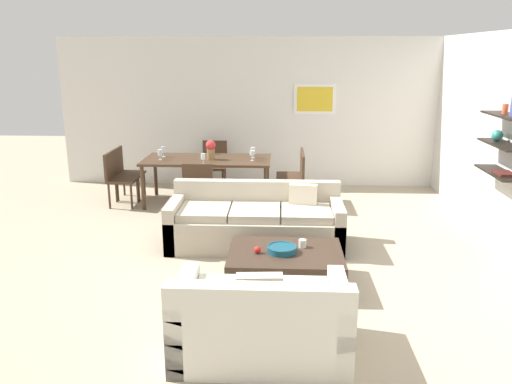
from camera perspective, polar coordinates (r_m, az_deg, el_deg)
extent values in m
plane|color=tan|center=(6.40, 0.99, -6.98)|extent=(18.00, 18.00, 0.00)
cube|color=silver|center=(9.51, 3.55, 8.78)|extent=(8.40, 0.06, 2.70)
cube|color=white|center=(9.46, 6.56, 10.24)|extent=(0.76, 0.02, 0.55)
cube|color=gold|center=(9.45, 6.57, 10.24)|extent=(0.65, 0.01, 0.44)
cube|color=silver|center=(7.20, 26.20, 5.13)|extent=(0.06, 8.20, 2.70)
cube|color=black|center=(6.84, 26.11, 7.66)|extent=(0.28, 0.90, 0.02)
cube|color=black|center=(6.88, 25.77, 4.78)|extent=(0.28, 0.90, 0.02)
cube|color=black|center=(6.95, 25.44, 1.95)|extent=(0.28, 0.90, 0.02)
sphere|color=teal|center=(7.03, 25.30, 5.71)|extent=(0.14, 0.14, 0.14)
cylinder|color=#D85933|center=(6.88, 26.02, 8.31)|extent=(0.07, 0.07, 0.12)
cube|color=#4C1E19|center=(6.81, 25.93, 1.87)|extent=(0.20, 0.28, 0.03)
cube|color=#B2A893|center=(6.61, -0.06, -4.29)|extent=(2.21, 0.90, 0.42)
cube|color=#B2A893|center=(6.85, 0.09, -0.17)|extent=(2.21, 0.16, 0.36)
cube|color=#B2A893|center=(6.71, -8.95, -3.37)|extent=(0.14, 0.90, 0.60)
cube|color=#B2A893|center=(6.61, 8.96, -3.65)|extent=(0.14, 0.90, 0.60)
cube|color=#B2A893|center=(6.55, -5.72, -2.15)|extent=(0.62, 0.70, 0.10)
cube|color=#B2A893|center=(6.49, -0.08, -2.24)|extent=(0.62, 0.70, 0.10)
cube|color=#B2A893|center=(6.49, 5.61, -2.32)|extent=(0.62, 0.70, 0.10)
cube|color=beige|center=(6.67, 5.26, -0.65)|extent=(0.37, 0.17, 0.36)
cube|color=silver|center=(4.40, 0.59, -14.99)|extent=(1.42, 0.90, 0.42)
cube|color=silver|center=(3.88, 0.39, -12.77)|extent=(1.42, 0.16, 0.36)
cube|color=silver|center=(4.38, 9.28, -13.99)|extent=(0.14, 0.90, 0.60)
cube|color=silver|center=(4.42, -8.00, -13.64)|extent=(0.14, 0.90, 0.60)
cube|color=silver|center=(4.31, 4.51, -11.78)|extent=(0.55, 0.70, 0.10)
cube|color=silver|center=(4.33, -3.25, -11.63)|extent=(0.55, 0.70, 0.10)
cube|color=beige|center=(4.04, 0.40, -11.57)|extent=(0.37, 0.15, 0.36)
cube|color=#38281E|center=(5.56, 3.28, -8.45)|extent=(1.21, 0.90, 0.38)
cylinder|color=navy|center=(5.46, 2.92, -6.41)|extent=(0.31, 0.31, 0.06)
torus|color=navy|center=(5.44, 2.92, -6.11)|extent=(0.32, 0.32, 0.02)
cylinder|color=silver|center=(5.60, 5.20, -5.72)|extent=(0.08, 0.08, 0.09)
sphere|color=red|center=(5.42, 0.16, -6.46)|extent=(0.07, 0.07, 0.07)
cube|color=#422D1E|center=(8.40, -5.47, 3.58)|extent=(2.06, 0.96, 0.04)
cylinder|color=#422D1E|center=(8.28, -12.49, 0.44)|extent=(0.06, 0.06, 0.71)
cylinder|color=#422D1E|center=(7.99, 1.09, 0.28)|extent=(0.06, 0.06, 0.71)
cylinder|color=#422D1E|center=(9.07, -11.13, 1.81)|extent=(0.06, 0.06, 0.71)
cylinder|color=#422D1E|center=(8.81, 1.26, 1.70)|extent=(0.06, 0.06, 0.71)
cube|color=#422D1E|center=(8.96, -13.82, 1.98)|extent=(0.44, 0.44, 0.04)
cube|color=#422D1E|center=(8.97, -15.14, 3.44)|extent=(0.04, 0.44, 0.43)
cylinder|color=#422D1E|center=(8.79, -12.93, 0.28)|extent=(0.04, 0.04, 0.41)
cylinder|color=#422D1E|center=(9.13, -12.34, 0.86)|extent=(0.04, 0.04, 0.41)
cylinder|color=#422D1E|center=(8.90, -15.16, 0.30)|extent=(0.04, 0.04, 0.41)
cylinder|color=#422D1E|center=(9.23, -14.49, 0.88)|extent=(0.04, 0.04, 0.41)
cube|color=#422D1E|center=(9.23, -4.72, 2.77)|extent=(0.44, 0.44, 0.04)
cube|color=#422D1E|center=(9.38, -4.60, 4.44)|extent=(0.44, 0.04, 0.43)
cylinder|color=#422D1E|center=(9.14, -5.96, 1.16)|extent=(0.04, 0.04, 0.41)
cylinder|color=#422D1E|center=(9.09, -3.71, 1.13)|extent=(0.04, 0.04, 0.41)
cylinder|color=#422D1E|center=(9.48, -5.63, 1.69)|extent=(0.04, 0.04, 0.41)
cylinder|color=#422D1E|center=(9.44, -3.47, 1.67)|extent=(0.04, 0.04, 0.41)
cube|color=#422D1E|center=(7.69, -6.25, 0.17)|extent=(0.44, 0.44, 0.04)
cube|color=#422D1E|center=(7.44, -6.54, 1.52)|extent=(0.44, 0.04, 0.43)
cylinder|color=#422D1E|center=(7.90, -4.71, -1.08)|extent=(0.04, 0.04, 0.41)
cylinder|color=#422D1E|center=(7.95, -7.29, -1.04)|extent=(0.04, 0.04, 0.41)
cylinder|color=#422D1E|center=(7.56, -5.06, -1.85)|extent=(0.04, 0.04, 0.41)
cylinder|color=#422D1E|center=(7.62, -7.75, -1.80)|extent=(0.04, 0.04, 0.41)
cube|color=#422D1E|center=(8.17, 3.80, 1.12)|extent=(0.44, 0.44, 0.04)
cube|color=#422D1E|center=(8.12, 5.24, 2.71)|extent=(0.04, 0.44, 0.43)
cylinder|color=#422D1E|center=(8.40, 2.53, -0.05)|extent=(0.04, 0.04, 0.41)
cylinder|color=#422D1E|center=(8.05, 2.51, -0.73)|extent=(0.04, 0.04, 0.41)
cylinder|color=#422D1E|center=(8.40, 4.98, -0.08)|extent=(0.04, 0.04, 0.41)
cylinder|color=#422D1E|center=(8.06, 5.07, -0.76)|extent=(0.04, 0.04, 0.41)
cube|color=#422D1E|center=(8.55, -14.63, 1.31)|extent=(0.44, 0.44, 0.04)
cube|color=#422D1E|center=(8.56, -16.01, 2.84)|extent=(0.04, 0.44, 0.43)
cylinder|color=#422D1E|center=(8.39, -13.71, -0.49)|extent=(0.04, 0.04, 0.41)
cylinder|color=#422D1E|center=(8.72, -13.06, 0.15)|extent=(0.04, 0.04, 0.41)
cylinder|color=#422D1E|center=(8.50, -16.04, -0.45)|extent=(0.04, 0.04, 0.41)
cylinder|color=#422D1E|center=(8.83, -15.31, 0.18)|extent=(0.04, 0.04, 0.41)
cube|color=#422D1E|center=(8.59, 3.76, 1.83)|extent=(0.44, 0.44, 0.04)
cube|color=#422D1E|center=(8.54, 5.13, 3.35)|extent=(0.04, 0.44, 0.43)
cylinder|color=#422D1E|center=(8.82, 2.55, 0.70)|extent=(0.04, 0.04, 0.41)
cylinder|color=#422D1E|center=(8.47, 2.53, 0.08)|extent=(0.04, 0.04, 0.41)
cylinder|color=#422D1E|center=(8.82, 4.88, 0.67)|extent=(0.04, 0.04, 0.41)
cylinder|color=#422D1E|center=(8.47, 4.96, 0.05)|extent=(0.04, 0.04, 0.41)
cylinder|color=silver|center=(8.43, -0.34, 3.86)|extent=(0.06, 0.06, 0.01)
cylinder|color=silver|center=(8.43, -0.34, 4.11)|extent=(0.01, 0.01, 0.07)
cylinder|color=silver|center=(8.41, -0.34, 4.67)|extent=(0.08, 0.08, 0.10)
cylinder|color=silver|center=(8.20, -0.43, 3.53)|extent=(0.06, 0.06, 0.01)
cylinder|color=silver|center=(8.19, -0.43, 3.84)|extent=(0.01, 0.01, 0.09)
cylinder|color=silver|center=(8.18, -0.43, 4.38)|extent=(0.07, 0.07, 0.07)
cylinder|color=silver|center=(7.98, -5.90, 3.12)|extent=(0.06, 0.06, 0.01)
cylinder|color=silver|center=(7.97, -5.91, 3.40)|extent=(0.01, 0.01, 0.07)
cylinder|color=silver|center=(7.96, -5.92, 3.97)|extent=(0.07, 0.07, 0.09)
cylinder|color=silver|center=(8.41, -10.62, 3.57)|extent=(0.06, 0.06, 0.01)
cylinder|color=silver|center=(8.41, -10.63, 3.81)|extent=(0.01, 0.01, 0.06)
cylinder|color=silver|center=(8.39, -10.65, 4.35)|extent=(0.07, 0.07, 0.10)
cylinder|color=silver|center=(8.64, -10.26, 3.90)|extent=(0.06, 0.06, 0.01)
cylinder|color=silver|center=(8.63, -10.27, 4.17)|extent=(0.01, 0.01, 0.08)
cylinder|color=silver|center=(8.62, -10.30, 4.71)|extent=(0.07, 0.07, 0.09)
cylinder|color=silver|center=(8.80, -5.09, 4.29)|extent=(0.06, 0.06, 0.01)
cylinder|color=silver|center=(8.79, -5.09, 4.51)|extent=(0.01, 0.01, 0.06)
cylinder|color=silver|center=(8.78, -5.10, 4.98)|extent=(0.07, 0.07, 0.08)
cylinder|color=olive|center=(8.31, -5.05, 4.23)|extent=(0.13, 0.13, 0.17)
sphere|color=red|center=(8.29, -5.07, 5.22)|extent=(0.16, 0.16, 0.16)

